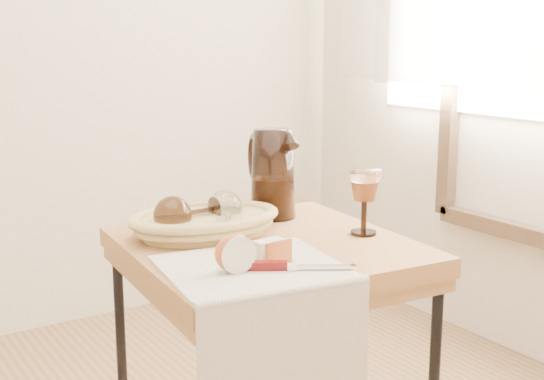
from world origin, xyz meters
TOP-DOWN VIEW (x-y plane):
  - tea_towel at (0.29, 0.04)m, footprint 0.38×0.35m
  - bread_basket at (0.33, 0.30)m, footprint 0.33×0.25m
  - goblet_lying_a at (0.30, 0.32)m, footprint 0.14×0.09m
  - goblet_lying_b at (0.37, 0.29)m, footprint 0.13×0.16m
  - pitcher at (0.55, 0.36)m, footprint 0.22×0.27m
  - wine_goblet at (0.63, 0.11)m, footprint 0.08×0.08m
  - apple_half at (0.25, 0.04)m, footprint 0.08×0.04m
  - apple_wedge at (0.34, 0.05)m, footprint 0.06×0.04m
  - table_knife at (0.35, -0.02)m, footprint 0.19×0.13m

SIDE VIEW (x-z plane):
  - tea_towel at x=0.29m, z-range 0.75..0.75m
  - table_knife at x=0.35m, z-range 0.75..0.77m
  - bread_basket at x=0.33m, z-range 0.75..0.80m
  - apple_wedge at x=0.34m, z-range 0.75..0.80m
  - apple_half at x=0.25m, z-range 0.75..0.83m
  - goblet_lying_b at x=0.37m, z-range 0.76..0.84m
  - goblet_lying_a at x=0.30m, z-range 0.76..0.85m
  - wine_goblet at x=0.63m, z-range 0.75..0.90m
  - pitcher at x=0.55m, z-range 0.73..0.99m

